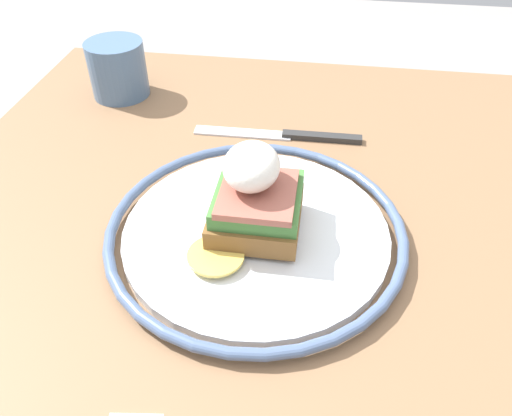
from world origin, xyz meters
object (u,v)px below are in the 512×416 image
sandwich (255,197)px  cup (118,68)px  knife (291,135)px  plate (256,230)px

sandwich → cup: size_ratio=1.48×
sandwich → knife: size_ratio=0.55×
knife → cup: bearing=72.5°
plate → cup: 0.33m
sandwich → knife: bearing=-5.5°
plate → knife: 0.17m
plate → sandwich: size_ratio=2.50×
plate → cup: (0.25, 0.22, 0.03)m
plate → knife: plate is taller
cup → sandwich: bearing=-138.6°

